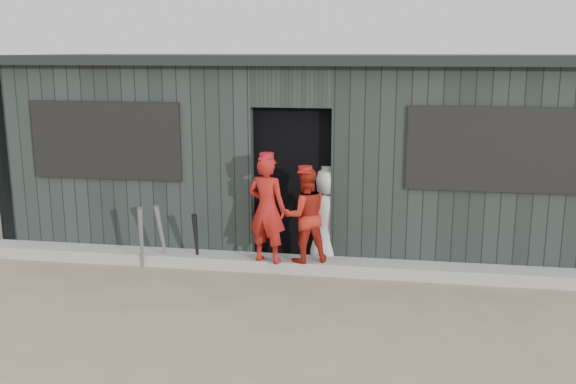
% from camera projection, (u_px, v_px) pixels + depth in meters
% --- Properties ---
extents(ground, '(80.00, 80.00, 0.00)m').
position_uv_depth(ground, '(258.00, 331.00, 6.25)').
color(ground, '#776952').
rests_on(ground, ground).
extents(curb, '(8.00, 0.36, 0.15)m').
position_uv_depth(curb, '(288.00, 264.00, 7.99)').
color(curb, '#989793').
rests_on(curb, ground).
extents(bat_left, '(0.15, 0.23, 0.81)m').
position_uv_depth(bat_left, '(141.00, 238.00, 7.96)').
color(bat_left, gray).
rests_on(bat_left, ground).
extents(bat_mid, '(0.12, 0.26, 0.82)m').
position_uv_depth(bat_mid, '(162.00, 235.00, 8.04)').
color(bat_mid, gray).
rests_on(bat_mid, ground).
extents(bat_right, '(0.11, 0.29, 0.72)m').
position_uv_depth(bat_right, '(196.00, 240.00, 8.01)').
color(bat_right, black).
rests_on(bat_right, ground).
extents(player_red_left, '(0.55, 0.43, 1.32)m').
position_uv_depth(player_red_left, '(267.00, 209.00, 7.72)').
color(player_red_left, '#A31914').
rests_on(player_red_left, curb).
extents(player_red_right, '(0.69, 0.62, 1.16)m').
position_uv_depth(player_red_right, '(305.00, 215.00, 7.76)').
color(player_red_right, '#AA2015').
rests_on(player_red_right, curb).
extents(player_grey_back, '(0.70, 0.56, 1.25)m').
position_uv_depth(player_grey_back, '(327.00, 216.00, 8.12)').
color(player_grey_back, silver).
rests_on(player_grey_back, ground).
extents(dugout, '(8.30, 3.30, 2.62)m').
position_uv_depth(dugout, '(307.00, 148.00, 9.35)').
color(dugout, black).
rests_on(dugout, ground).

